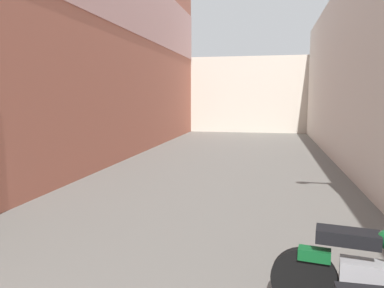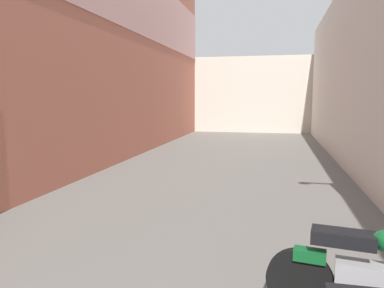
{
  "view_description": "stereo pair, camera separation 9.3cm",
  "coord_description": "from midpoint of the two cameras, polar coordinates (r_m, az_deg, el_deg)",
  "views": [
    {
      "loc": [
        1.26,
        1.28,
        1.97
      ],
      "look_at": [
        -0.06,
        7.43,
        1.15
      ],
      "focal_mm": 34.25,
      "sensor_mm": 36.0,
      "label": 1
    },
    {
      "loc": [
        1.35,
        1.3,
        1.97
      ],
      "look_at": [
        -0.06,
        7.43,
        1.15
      ],
      "focal_mm": 34.25,
      "sensor_mm": 36.0,
      "label": 2
    }
  ],
  "objects": [
    {
      "name": "ground_plane",
      "position": [
        7.88,
        3.05,
        -7.07
      ],
      "size": [
        37.63,
        37.63,
        0.0
      ],
      "primitive_type": "plane",
      "color": "#66635E"
    },
    {
      "name": "building_left",
      "position": [
        10.69,
        -13.63,
        16.09
      ],
      "size": [
        0.45,
        21.63,
        7.18
      ],
      "color": "#B76651",
      "rests_on": "ground"
    },
    {
      "name": "building_right",
      "position": [
        9.76,
        25.6,
        10.74
      ],
      "size": [
        0.45,
        21.63,
        5.32
      ],
      "color": "beige",
      "rests_on": "ground"
    },
    {
      "name": "building_far_end",
      "position": [
        21.38,
        9.55,
        7.57
      ],
      "size": [
        9.33,
        2.0,
        4.14
      ],
      "primitive_type": "cube",
      "color": "beige",
      "rests_on": "ground"
    },
    {
      "name": "motorcycle_fourth",
      "position": [
        3.64,
        27.72,
        -17.26
      ],
      "size": [
        1.84,
        0.58,
        1.04
      ],
      "color": "black",
      "rests_on": "ground"
    }
  ]
}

